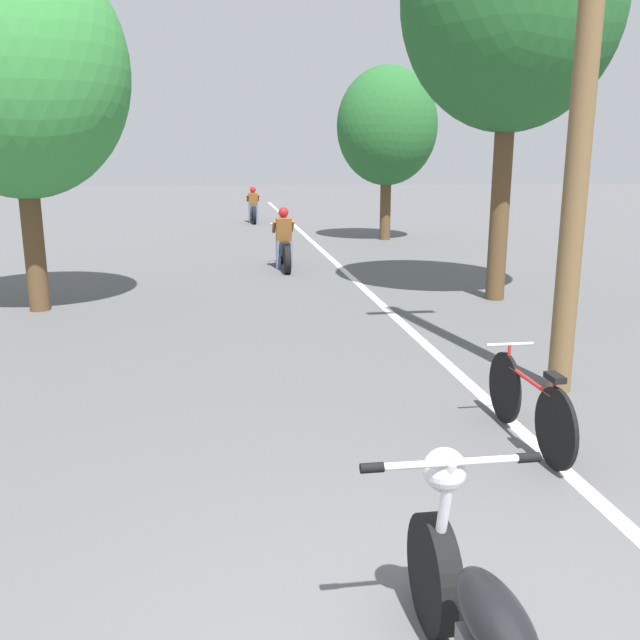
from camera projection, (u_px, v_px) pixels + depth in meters
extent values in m
cube|color=white|center=(346.00, 272.00, 14.61)|extent=(0.14, 48.00, 0.01)
cylinder|color=brown|center=(590.00, 17.00, 6.34)|extent=(0.24, 0.24, 7.38)
cylinder|color=#513A23|center=(501.00, 191.00, 11.43)|extent=(0.32, 0.32, 3.74)
cylinder|color=#513A23|center=(385.00, 200.00, 20.26)|extent=(0.32, 0.32, 2.38)
ellipsoid|color=#235B28|center=(387.00, 126.00, 19.76)|extent=(2.96, 2.66, 3.40)
cylinder|color=#513A23|center=(32.00, 229.00, 10.69)|extent=(0.32, 0.32, 2.64)
ellipsoid|color=#337F38|center=(17.00, 70.00, 10.14)|extent=(3.33, 3.00, 3.83)
cylinder|color=black|center=(434.00, 573.00, 3.51)|extent=(0.12, 0.62, 0.62)
ellipsoid|color=black|center=(496.00, 618.00, 2.70)|extent=(0.24, 0.64, 0.21)
cylinder|color=silver|center=(442.00, 521.00, 3.34)|extent=(0.06, 0.23, 0.72)
cylinder|color=silver|center=(452.00, 463.00, 3.17)|extent=(0.76, 0.04, 0.04)
cylinder|color=black|center=(372.00, 468.00, 3.12)|extent=(0.11, 0.05, 0.05)
cylinder|color=black|center=(529.00, 458.00, 3.22)|extent=(0.11, 0.05, 0.05)
sphere|color=silver|center=(445.00, 470.00, 3.28)|extent=(0.22, 0.22, 0.22)
cylinder|color=black|center=(281.00, 251.00, 15.82)|extent=(0.12, 0.59, 0.59)
cylinder|color=black|center=(287.00, 260.00, 14.37)|extent=(0.12, 0.59, 0.59)
cube|color=black|center=(284.00, 247.00, 15.06)|extent=(0.20, 0.96, 0.28)
cylinder|color=silver|center=(281.00, 224.00, 15.58)|extent=(0.50, 0.03, 0.03)
cylinder|color=slate|center=(278.00, 255.00, 15.03)|extent=(0.11, 0.11, 0.61)
cylinder|color=slate|center=(290.00, 255.00, 15.06)|extent=(0.11, 0.11, 0.61)
cube|color=brown|center=(284.00, 229.00, 14.94)|extent=(0.34, 0.27, 0.54)
cylinder|color=brown|center=(274.00, 226.00, 15.06)|extent=(0.08, 0.43, 0.33)
cylinder|color=brown|center=(292.00, 226.00, 15.11)|extent=(0.08, 0.43, 0.33)
sphere|color=#B21919|center=(283.00, 212.00, 14.90)|extent=(0.23, 0.23, 0.23)
cylinder|color=black|center=(253.00, 213.00, 26.50)|extent=(0.12, 0.65, 0.65)
cylinder|color=black|center=(254.00, 215.00, 25.20)|extent=(0.12, 0.65, 0.65)
cube|color=navy|center=(253.00, 209.00, 25.81)|extent=(0.20, 0.86, 0.28)
cylinder|color=silver|center=(252.00, 195.00, 26.25)|extent=(0.50, 0.03, 0.03)
cylinder|color=slate|center=(250.00, 214.00, 25.79)|extent=(0.11, 0.11, 0.65)
cylinder|color=slate|center=(257.00, 214.00, 25.82)|extent=(0.11, 0.11, 0.65)
cube|color=brown|center=(253.00, 199.00, 25.70)|extent=(0.34, 0.27, 0.51)
cylinder|color=brown|center=(248.00, 198.00, 25.82)|extent=(0.08, 0.40, 0.32)
cylinder|color=brown|center=(258.00, 198.00, 25.87)|extent=(0.08, 0.40, 0.32)
sphere|color=#B21919|center=(253.00, 190.00, 25.66)|extent=(0.23, 0.23, 0.23)
cylinder|color=black|center=(505.00, 387.00, 6.29)|extent=(0.04, 0.66, 0.66)
cylinder|color=black|center=(556.00, 429.00, 5.33)|extent=(0.04, 0.66, 0.66)
cylinder|color=#B21E1E|center=(530.00, 381.00, 5.76)|extent=(0.04, 0.80, 0.04)
cylinder|color=#B21E1E|center=(553.00, 401.00, 5.36)|extent=(0.03, 0.03, 0.40)
cube|color=black|center=(555.00, 377.00, 5.32)|extent=(0.10, 0.20, 0.05)
cylinder|color=#B21E1E|center=(508.00, 367.00, 6.19)|extent=(0.03, 0.03, 0.43)
cylinder|color=silver|center=(510.00, 344.00, 6.14)|extent=(0.44, 0.03, 0.03)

